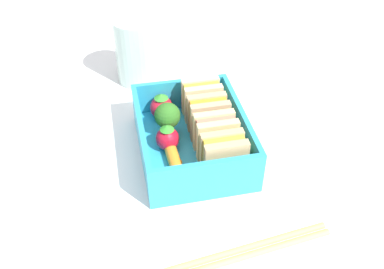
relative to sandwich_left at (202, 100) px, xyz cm
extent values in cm
cube|color=white|center=(5.28, -2.37, -4.66)|extent=(120.00, 120.00, 2.00)
cube|color=#2B9CC1|center=(5.28, -2.37, -3.06)|extent=(15.88, 12.33, 1.20)
cube|color=#2B9CC1|center=(5.28, 3.50, -0.38)|extent=(15.88, 0.60, 4.16)
cube|color=#2B9CC1|center=(5.28, -8.23, -0.38)|extent=(15.88, 0.60, 4.16)
cube|color=#2B9CC1|center=(-2.36, -2.37, -0.38)|extent=(0.60, 11.13, 4.16)
cube|color=#2B9CC1|center=(12.92, -2.37, -0.38)|extent=(0.60, 11.13, 4.16)
cube|color=beige|center=(-0.94, 0.00, 0.00)|extent=(0.94, 4.74, 4.92)
cube|color=yellow|center=(0.00, 0.00, 0.00)|extent=(0.94, 4.36, 4.52)
cube|color=beige|center=(0.94, 0.00, 0.00)|extent=(0.94, 4.74, 4.92)
cube|color=tan|center=(2.58, 0.00, 0.00)|extent=(0.94, 4.74, 4.92)
cube|color=orange|center=(3.52, 0.00, 0.00)|extent=(0.94, 4.36, 4.52)
cube|color=tan|center=(4.46, 0.00, 0.00)|extent=(0.94, 4.74, 4.92)
cube|color=#E2C483|center=(6.10, 0.00, 0.00)|extent=(0.94, 4.74, 4.92)
cube|color=#D87259|center=(7.04, 0.00, 0.00)|extent=(0.94, 4.36, 4.52)
cube|color=#E2C483|center=(7.98, 0.00, 0.00)|extent=(0.94, 4.74, 4.92)
cube|color=tan|center=(9.62, 0.00, 0.00)|extent=(0.94, 4.74, 4.92)
cube|color=yellow|center=(10.56, 0.00, 0.00)|extent=(0.94, 4.36, 4.52)
cube|color=tan|center=(11.50, 0.00, 0.00)|extent=(0.94, 4.74, 4.92)
sphere|color=red|center=(-0.68, -5.04, -0.98)|extent=(2.96, 2.96, 2.96)
cone|color=green|center=(-0.68, -5.04, 0.80)|extent=(1.78, 1.78, 0.60)
cylinder|color=#88CB5A|center=(2.83, -4.83, -1.57)|extent=(1.35, 1.35, 1.77)
sphere|color=#2E6B22|center=(2.83, -4.83, 0.41)|extent=(3.13, 3.13, 3.13)
sphere|color=red|center=(5.18, -5.29, -1.07)|extent=(2.77, 2.77, 2.77)
cone|color=green|center=(5.18, -5.29, 0.61)|extent=(1.66, 1.66, 0.60)
cylinder|color=orange|center=(7.77, -5.09, -1.75)|extent=(4.34, 1.58, 1.41)
cylinder|color=orange|center=(10.75, -5.44, -1.91)|extent=(4.83, 2.49, 1.09)
cylinder|color=tan|center=(20.08, -1.52, -3.31)|extent=(3.00, 20.03, 0.70)
cylinder|color=tan|center=(20.91, -1.43, -3.31)|extent=(3.00, 20.03, 0.70)
cylinder|color=silver|center=(-12.02, -6.63, 1.12)|extent=(6.39, 6.39, 9.56)
cube|color=silver|center=(7.27, -19.27, -3.46)|extent=(12.56, 8.70, 0.40)
camera|label=1|loc=(42.66, -10.25, 31.52)|focal=40.00mm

